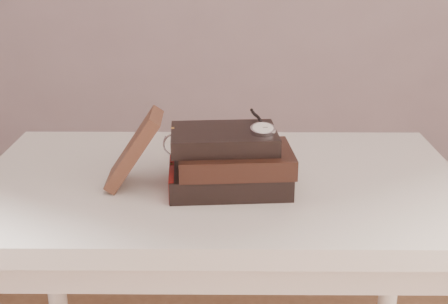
{
  "coord_description": "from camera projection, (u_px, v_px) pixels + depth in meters",
  "views": [
    {
      "loc": [
        0.02,
        -0.79,
        1.22
      ],
      "look_at": [
        0.01,
        0.3,
        0.82
      ],
      "focal_mm": 47.77,
      "sensor_mm": 36.0,
      "label": 1
    }
  ],
  "objects": [
    {
      "name": "pocket_watch",
      "position": [
        262.0,
        128.0,
        1.13
      ],
      "size": [
        0.05,
        0.15,
        0.02
      ],
      "color": "silver",
      "rests_on": "book_stack"
    },
    {
      "name": "journal",
      "position": [
        134.0,
        149.0,
        1.17
      ],
      "size": [
        0.12,
        0.11,
        0.15
      ],
      "primitive_type": "cube",
      "rotation": [
        0.0,
        0.6,
        0.04
      ],
      "color": "#3B2016",
      "rests_on": "table"
    },
    {
      "name": "eyeglasses",
      "position": [
        186.0,
        144.0,
        1.23
      ],
      "size": [
        0.1,
        0.12,
        0.05
      ],
      "color": "silver",
      "rests_on": "book_stack"
    },
    {
      "name": "table",
      "position": [
        221.0,
        217.0,
        1.26
      ],
      "size": [
        1.0,
        0.6,
        0.75
      ],
      "color": "silver",
      "rests_on": "ground"
    },
    {
      "name": "book_stack",
      "position": [
        230.0,
        162.0,
        1.16
      ],
      "size": [
        0.25,
        0.18,
        0.12
      ],
      "color": "black",
      "rests_on": "table"
    }
  ]
}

